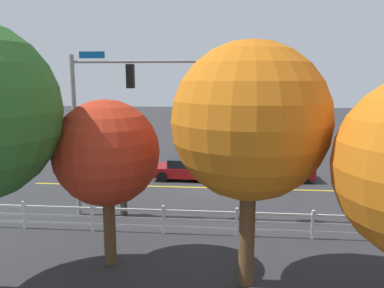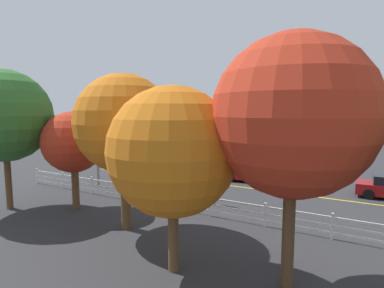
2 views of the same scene
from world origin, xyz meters
The scene contains 9 objects.
ground_plane centered at (0.00, 0.00, 0.00)m, with size 120.00×120.00×0.00m, color #2D2D30.
lane_center_stripe centered at (-4.00, 0.00, 0.00)m, with size 28.00×0.16×0.01m, color gold.
signal_assembly centered at (3.52, 4.69, 5.04)m, with size 6.83×0.38×7.20m.
car_0 centered at (-4.02, -2.07, 0.68)m, with size 4.61×2.21×1.40m.
car_1 centered at (1.27, -1.71, 0.63)m, with size 4.12×2.04×1.32m.
pedestrian centered at (3.43, 4.63, 0.93)m, with size 0.45×0.47×1.69m.
white_rail_fence centered at (-3.00, 6.44, 0.60)m, with size 26.10×0.10×1.15m.
tree_2 centered at (-1.74, 9.82, 4.89)m, with size 4.45×4.45×7.14m.
tree_3 centered at (2.68, 8.99, 3.74)m, with size 3.37×3.37×5.46m.
Camera 1 is at (-1.04, 20.25, 6.09)m, focal length 34.82 mm.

